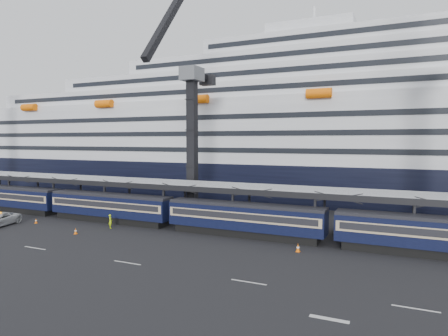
{
  "coord_description": "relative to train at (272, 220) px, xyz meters",
  "views": [
    {
      "loc": [
        9.2,
        -33.01,
        11.29
      ],
      "look_at": [
        -10.63,
        10.0,
        7.98
      ],
      "focal_mm": 32.0,
      "sensor_mm": 36.0,
      "label": 1
    }
  ],
  "objects": [
    {
      "name": "ground",
      "position": [
        4.65,
        -10.0,
        -2.2
      ],
      "size": [
        260.0,
        260.0,
        0.0
      ],
      "primitive_type": "plane",
      "color": "black",
      "rests_on": "ground"
    },
    {
      "name": "lane_markings",
      "position": [
        12.8,
        -15.23,
        -2.19
      ],
      "size": [
        111.0,
        4.27,
        0.02
      ],
      "color": "beige",
      "rests_on": "ground"
    },
    {
      "name": "train",
      "position": [
        0.0,
        0.0,
        0.0
      ],
      "size": [
        133.05,
        3.0,
        4.05
      ],
      "color": "black",
      "rests_on": "ground"
    },
    {
      "name": "canopy",
      "position": [
        4.65,
        4.0,
        3.05
      ],
      "size": [
        130.0,
        6.25,
        5.53
      ],
      "color": "gray",
      "rests_on": "ground"
    },
    {
      "name": "cruise_ship",
      "position": [
        3.57,
        35.99,
        10.14
      ],
      "size": [
        214.09,
        28.84,
        34.0
      ],
      "color": "black",
      "rests_on": "ground"
    },
    {
      "name": "crane_dark_near",
      "position": [
        -15.35,
        8.59,
        9.73
      ],
      "size": [
        4.5,
        17.75,
        35.08
      ],
      "color": "#52555A",
      "rests_on": "ground"
    },
    {
      "name": "worker",
      "position": [
        -20.54,
        -3.26,
        -1.3
      ],
      "size": [
        0.78,
        0.74,
        1.8
      ],
      "primitive_type": "imported",
      "rotation": [
        0.0,
        0.0,
        2.49
      ],
      "color": "#B3DD0B",
      "rests_on": "ground"
    },
    {
      "name": "traffic_cone_b",
      "position": [
        -31.84,
        -5.08,
        -1.86
      ],
      "size": [
        0.35,
        0.35,
        0.7
      ],
      "color": "#FB6907",
      "rests_on": "ground"
    },
    {
      "name": "traffic_cone_c",
      "position": [
        -22.23,
        -7.5,
        -1.83
      ],
      "size": [
        0.38,
        0.38,
        0.75
      ],
      "color": "#FB6907",
      "rests_on": "ground"
    },
    {
      "name": "traffic_cone_d",
      "position": [
        4.03,
        -3.82,
        -1.78
      ],
      "size": [
        0.43,
        0.43,
        0.86
      ],
      "color": "#FB6907",
      "rests_on": "ground"
    }
  ]
}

